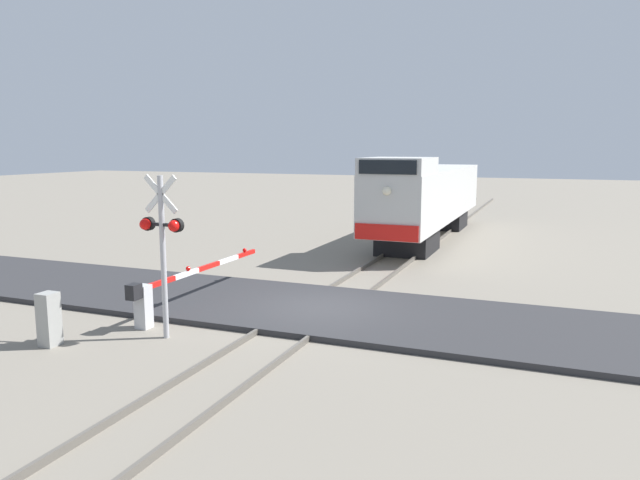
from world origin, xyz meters
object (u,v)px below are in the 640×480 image
(crossing_signal, at_px, (162,238))
(utility_cabinet, at_px, (49,319))
(crossing_gate, at_px, (166,290))
(locomotive, at_px, (428,197))

(crossing_signal, height_order, utility_cabinet, crossing_signal)
(crossing_signal, distance_m, crossing_gate, 2.49)
(crossing_signal, bearing_deg, crossing_gate, 125.65)
(utility_cabinet, bearing_deg, crossing_signal, 34.34)
(crossing_signal, distance_m, utility_cabinet, 3.31)
(crossing_signal, bearing_deg, locomotive, 81.67)
(crossing_signal, relative_size, utility_cabinet, 3.13)
(crossing_signal, xyz_separation_m, utility_cabinet, (-2.24, -1.53, -1.90))
(locomotive, height_order, utility_cabinet, locomotive)
(locomotive, distance_m, crossing_gate, 17.58)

